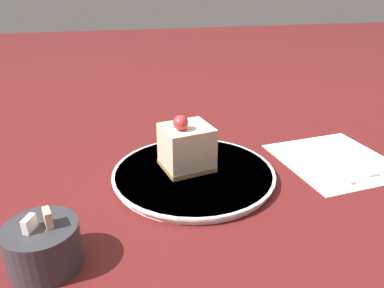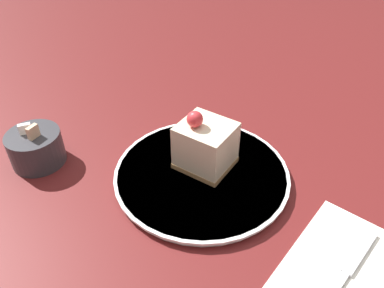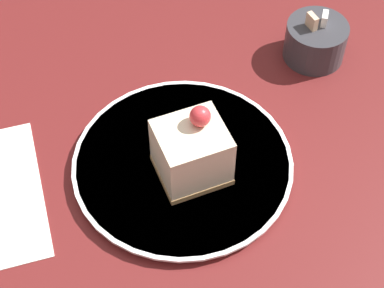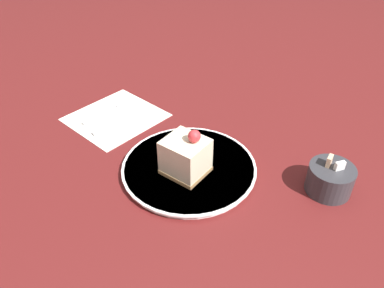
% 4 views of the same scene
% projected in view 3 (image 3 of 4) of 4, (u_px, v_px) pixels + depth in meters
% --- Properties ---
extents(ground_plane, '(4.00, 4.00, 0.00)m').
position_uv_depth(ground_plane, '(181.00, 159.00, 0.85)').
color(ground_plane, '#5B1919').
extents(plate, '(0.29, 0.29, 0.01)m').
position_uv_depth(plate, '(185.00, 164.00, 0.83)').
color(plate, white).
rests_on(plate, ground_plane).
extents(cake_slice, '(0.10, 0.09, 0.10)m').
position_uv_depth(cake_slice, '(192.00, 152.00, 0.79)').
color(cake_slice, '#9E7547').
rests_on(cake_slice, plate).
extents(sugar_bowl, '(0.09, 0.09, 0.08)m').
position_uv_depth(sugar_bowl, '(315.00, 41.00, 0.95)').
color(sugar_bowl, '#333338').
rests_on(sugar_bowl, ground_plane).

